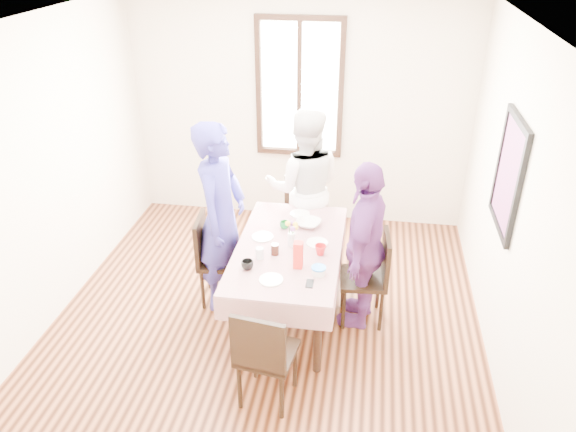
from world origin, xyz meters
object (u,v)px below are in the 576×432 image
(chair_left, at_px, (222,260))
(chair_near, at_px, (267,353))
(person_far, at_px, (304,187))
(person_right, at_px, (363,245))
(chair_far, at_px, (304,220))
(person_left, at_px, (221,217))
(chair_right, at_px, (363,278))
(dining_table, at_px, (289,282))

(chair_left, xyz_separation_m, chair_near, (0.68, -1.21, 0.00))
(person_far, xyz_separation_m, person_right, (0.67, -1.00, -0.06))
(chair_far, distance_m, person_right, 1.26)
(person_left, bearing_deg, person_right, -87.63)
(chair_near, height_order, person_far, person_far)
(chair_right, height_order, chair_far, same)
(chair_right, distance_m, person_far, 1.28)
(person_far, height_order, person_right, person_far)
(chair_near, bearing_deg, person_far, 98.55)
(chair_left, xyz_separation_m, chair_far, (0.68, 0.92, 0.00))
(chair_left, relative_size, chair_near, 1.00)
(chair_far, height_order, person_far, person_far)
(chair_far, xyz_separation_m, person_far, (0.00, -0.02, 0.41))
(chair_right, xyz_separation_m, person_far, (-0.68, 1.00, 0.41))
(chair_near, distance_m, person_right, 1.34)
(person_far, bearing_deg, chair_far, -96.65)
(chair_far, relative_size, person_right, 0.57)
(chair_near, height_order, person_right, person_right)
(chair_right, bearing_deg, person_left, 81.10)
(person_far, bearing_deg, chair_left, 46.09)
(chair_far, height_order, chair_near, same)
(person_left, bearing_deg, chair_far, -29.41)
(chair_near, xyz_separation_m, person_far, (0.00, 2.11, 0.41))
(chair_right, height_order, chair_near, same)
(dining_table, xyz_separation_m, chair_left, (-0.68, 0.15, 0.08))
(chair_near, xyz_separation_m, person_right, (0.67, 1.11, 0.35))
(chair_left, bearing_deg, dining_table, 72.24)
(chair_near, relative_size, person_right, 0.57)
(dining_table, relative_size, chair_right, 1.70)
(chair_right, xyz_separation_m, person_right, (-0.02, 0.00, 0.35))
(dining_table, xyz_separation_m, chair_far, (0.00, 1.06, 0.08))
(chair_left, distance_m, person_right, 1.40)
(chair_near, xyz_separation_m, person_left, (-0.67, 1.21, 0.47))
(chair_right, height_order, person_left, person_left)
(dining_table, xyz_separation_m, chair_near, (0.00, -1.06, 0.08))
(person_far, bearing_deg, chair_near, 83.35)
(chair_far, bearing_deg, chair_left, 43.54)
(chair_left, xyz_separation_m, person_right, (1.35, -0.10, 0.35))
(person_right, bearing_deg, chair_left, -83.60)
(chair_right, xyz_separation_m, chair_far, (-0.68, 1.02, 0.00))
(chair_left, distance_m, person_far, 1.20)
(chair_right, relative_size, chair_near, 1.00)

